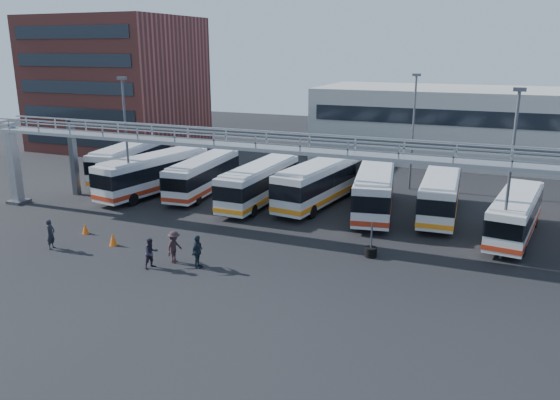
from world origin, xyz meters
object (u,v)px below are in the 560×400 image
at_px(bus_0, 131,160).
at_px(pedestrian_c, 174,247).
at_px(light_pole_left, 126,135).
at_px(cone_right, 113,239).
at_px(bus_6, 441,193).
at_px(bus_3, 260,182).
at_px(bus_4, 320,181).
at_px(cone_left, 85,229).
at_px(pedestrian_d, 197,252).
at_px(light_pole_mid, 511,166).
at_px(bus_5, 375,189).
at_px(light_pole_back, 413,126).
at_px(bus_7, 515,214).
at_px(bus_1, 154,172).
at_px(tire_stack, 371,251).
at_px(bus_2, 203,175).
at_px(pedestrian_b, 151,253).
at_px(pedestrian_a, 51,234).

distance_m(bus_0, pedestrian_c, 22.71).
relative_size(light_pole_left, cone_right, 12.77).
bearing_deg(bus_0, bus_6, -10.15).
relative_size(bus_3, bus_4, 0.92).
bearing_deg(cone_left, cone_right, -19.27).
bearing_deg(bus_6, pedestrian_d, -129.68).
bearing_deg(pedestrian_d, bus_6, -41.31).
bearing_deg(bus_4, light_pole_mid, -18.87).
xyz_separation_m(bus_5, cone_left, (-17.25, -12.43, -1.56)).
distance_m(light_pole_back, cone_left, 28.52).
relative_size(bus_7, cone_right, 12.90).
height_order(cone_left, cone_right, cone_right).
distance_m(light_pole_left, light_pole_mid, 28.02).
xyz_separation_m(bus_1, bus_3, (9.79, 0.61, -0.10)).
bearing_deg(bus_3, light_pole_back, 43.97).
height_order(light_pole_mid, bus_5, light_pole_mid).
bearing_deg(bus_5, tire_stack, -87.97).
relative_size(light_pole_left, bus_1, 0.87).
relative_size(bus_7, tire_stack, 4.76).
xyz_separation_m(light_pole_back, bus_3, (-10.49, -9.70, -3.91)).
xyz_separation_m(pedestrian_c, cone_left, (-8.58, 2.12, -0.62)).
height_order(bus_2, bus_4, bus_4).
distance_m(light_pole_left, pedestrian_b, 14.69).
height_order(light_pole_mid, bus_2, light_pole_mid).
bearing_deg(bus_0, light_pole_left, -61.83).
bearing_deg(pedestrian_b, bus_4, 6.44).
bearing_deg(pedestrian_b, pedestrian_a, 111.52).
bearing_deg(bus_3, bus_4, 22.11).
bearing_deg(light_pole_back, light_pole_left, -145.01).
xyz_separation_m(light_pole_back, bus_2, (-16.29, -8.75, -3.97)).
height_order(light_pole_back, tire_stack, light_pole_back).
height_order(bus_0, bus_3, bus_0).
distance_m(bus_7, cone_right, 26.55).
bearing_deg(bus_1, light_pole_back, 36.99).
height_order(bus_2, bus_7, bus_2).
bearing_deg(cone_right, tire_stack, 15.53).
bearing_deg(pedestrian_a, bus_3, -44.78).
relative_size(light_pole_left, pedestrian_c, 5.20).
distance_m(bus_0, bus_3, 15.30).
height_order(light_pole_back, bus_2, light_pole_back).
xyz_separation_m(bus_7, tire_stack, (-8.05, -7.01, -1.33)).
distance_m(bus_4, cone_left, 18.23).
xyz_separation_m(light_pole_mid, pedestrian_c, (-17.93, -8.14, -4.75)).
xyz_separation_m(bus_6, cone_left, (-22.00, -13.49, -1.47)).
height_order(bus_4, bus_6, bus_4).
xyz_separation_m(light_pole_back, pedestrian_b, (-10.73, -24.32, -4.82)).
relative_size(bus_2, pedestrian_c, 5.40).
bearing_deg(light_pole_back, pedestrian_a, -127.38).
xyz_separation_m(light_pole_left, pedestrian_c, (10.07, -9.14, -4.75)).
height_order(bus_4, bus_5, bus_4).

